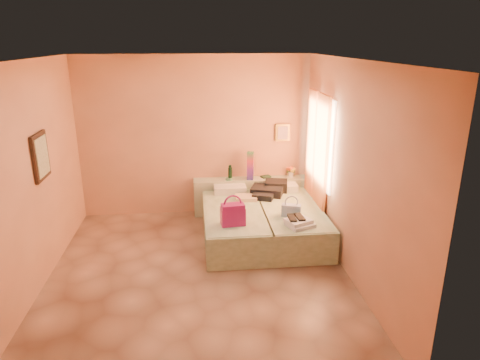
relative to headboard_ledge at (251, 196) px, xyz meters
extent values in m
plane|color=tan|center=(-0.98, -2.10, -0.33)|extent=(4.50, 4.50, 0.00)
cube|color=tan|center=(-0.98, 0.15, 1.07)|extent=(4.00, 0.02, 2.80)
cube|color=tan|center=(-2.98, -2.10, 1.07)|extent=(0.02, 4.50, 2.80)
cube|color=tan|center=(1.02, -2.10, 1.07)|extent=(0.02, 4.50, 2.80)
cube|color=white|center=(-0.98, -2.10, 2.47)|extent=(4.00, 4.50, 0.02)
cube|color=beige|center=(1.00, -0.85, 1.18)|extent=(0.02, 1.10, 1.40)
cube|color=orange|center=(0.96, -1.00, 0.82)|extent=(0.05, 0.55, 2.20)
cube|color=orange|center=(0.96, -0.40, 0.82)|extent=(0.05, 0.45, 2.20)
cube|color=black|center=(-2.95, -1.70, 1.28)|extent=(0.04, 0.50, 0.60)
cube|color=gold|center=(0.57, 0.12, 1.12)|extent=(0.25, 0.04, 0.30)
cube|color=#ACBB99|center=(0.00, 0.00, 0.00)|extent=(2.05, 0.30, 0.65)
cube|color=beige|center=(-0.40, -1.05, -0.08)|extent=(0.90, 2.00, 0.50)
cube|color=beige|center=(0.50, -1.05, -0.08)|extent=(0.90, 2.00, 0.50)
cylinder|color=#133522|center=(-0.37, -0.01, 0.45)|extent=(0.09, 0.09, 0.25)
cube|color=#A21467|center=(-0.02, -0.04, 0.58)|extent=(0.14, 0.14, 0.50)
cylinder|color=#4A8768|center=(-0.40, -0.04, 0.34)|extent=(0.16, 0.16, 0.03)
cube|color=#274833|center=(0.28, 0.04, 0.34)|extent=(0.20, 0.17, 0.03)
cube|color=silver|center=(0.73, 0.04, 0.44)|extent=(0.22, 0.22, 0.23)
cube|color=#A21467|center=(-0.47, -1.63, 0.34)|extent=(0.36, 0.23, 0.32)
cube|color=tan|center=(-0.17, -0.64, 0.21)|extent=(0.36, 0.29, 0.06)
cube|color=black|center=(0.27, -0.44, 0.26)|extent=(0.71, 0.71, 0.17)
cube|color=#4465A4|center=(0.43, -1.41, 0.27)|extent=(0.31, 0.20, 0.18)
cube|color=white|center=(0.47, -1.79, 0.23)|extent=(0.43, 0.41, 0.10)
cube|color=black|center=(0.42, -1.74, 0.29)|extent=(0.20, 0.26, 0.03)
camera|label=1|loc=(-0.96, -7.22, 2.70)|focal=32.00mm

